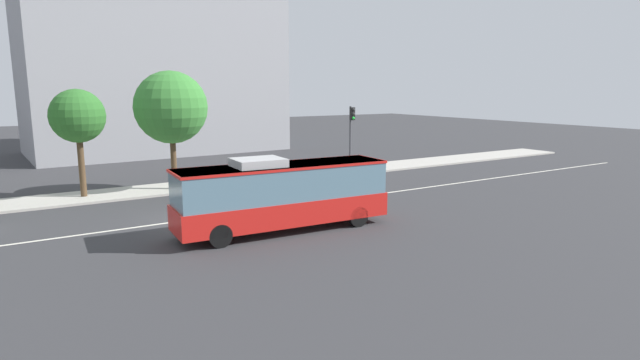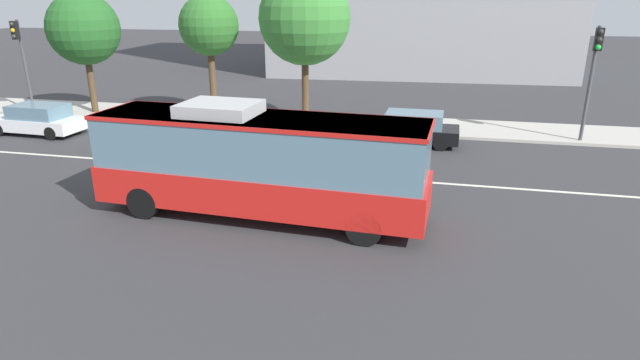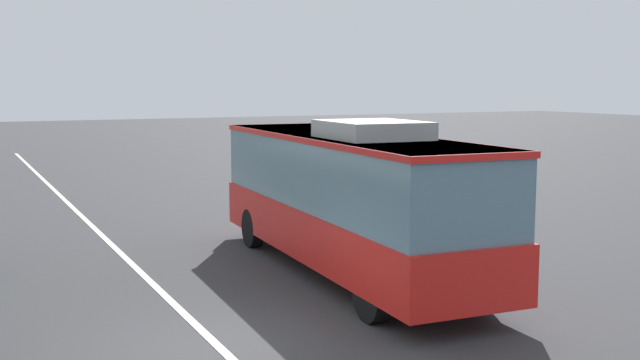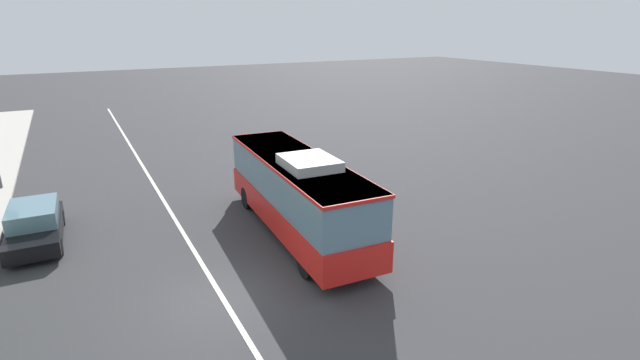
{
  "view_description": "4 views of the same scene",
  "coord_description": "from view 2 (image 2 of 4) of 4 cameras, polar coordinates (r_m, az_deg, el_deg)",
  "views": [
    {
      "loc": [
        -7.43,
        -24.54,
        6.53
      ],
      "look_at": [
        5.31,
        -4.09,
        2.18
      ],
      "focal_mm": 28.59,
      "sensor_mm": 36.0,
      "label": 1
    },
    {
      "loc": [
        8.18,
        -18.16,
        6.41
      ],
      "look_at": [
        5.38,
        -5.45,
        1.78
      ],
      "focal_mm": 29.15,
      "sensor_mm": 36.0,
      "label": 2
    },
    {
      "loc": [
        -11.38,
        3.75,
        4.22
      ],
      "look_at": [
        5.5,
        -4.59,
        1.82
      ],
      "focal_mm": 42.6,
      "sensor_mm": 36.0,
      "label": 3
    },
    {
      "loc": [
        -12.42,
        3.26,
        8.11
      ],
      "look_at": [
        3.07,
        -5.07,
        2.15
      ],
      "focal_mm": 26.16,
      "sensor_mm": 36.0,
      "label": 4
    }
  ],
  "objects": [
    {
      "name": "street_tree_kerbside_right",
      "position": [
        26.82,
        -1.7,
        17.28
      ],
      "size": [
        4.56,
        4.56,
        7.63
      ],
      "color": "#4C3823",
      "rests_on": "ground_plane"
    },
    {
      "name": "traffic_light_mid_block",
      "position": [
        33.55,
        -30.03,
        12.19
      ],
      "size": [
        0.33,
        0.62,
        5.2
      ],
      "rotation": [
        0.0,
        0.0,
        -1.52
      ],
      "color": "#47474C",
      "rests_on": "ground_plane"
    },
    {
      "name": "traffic_light_near_corner",
      "position": [
        26.05,
        27.85,
        11.11
      ],
      "size": [
        0.34,
        0.62,
        5.2
      ],
      "rotation": [
        0.0,
        0.0,
        -1.65
      ],
      "color": "#47474C",
      "rests_on": "ground_plane"
    },
    {
      "name": "ground_plane",
      "position": [
        20.93,
        -11.26,
        1.36
      ],
      "size": [
        160.0,
        160.0,
        0.0
      ],
      "primitive_type": "plane",
      "color": "#333335"
    },
    {
      "name": "street_tree_kerbside_centre",
      "position": [
        29.08,
        -12.1,
        16.18
      ],
      "size": [
        3.14,
        3.14,
        6.51
      ],
      "color": "#4C3823",
      "rests_on": "ground_plane"
    },
    {
      "name": "sedan_white",
      "position": [
        28.9,
        -28.61,
        5.86
      ],
      "size": [
        4.57,
        1.99,
        1.46
      ],
      "rotation": [
        0.0,
        0.0,
        3.1
      ],
      "color": "white",
      "rests_on": "ground_plane"
    },
    {
      "name": "street_tree_kerbside_left",
      "position": [
        32.03,
        -24.53,
        14.83
      ],
      "size": [
        3.86,
        3.86,
        6.64
      ],
      "color": "#4C3823",
      "rests_on": "ground_plane"
    },
    {
      "name": "sidewalk_kerb",
      "position": [
        28.46,
        -4.65,
        6.65
      ],
      "size": [
        80.0,
        3.81,
        0.14
      ],
      "primitive_type": "cube",
      "color": "#B2ADA3",
      "rests_on": "ground_plane"
    },
    {
      "name": "lane_centre_line",
      "position": [
        20.92,
        -11.26,
        1.38
      ],
      "size": [
        76.0,
        0.16,
        0.01
      ],
      "primitive_type": "cube",
      "color": "silver",
      "rests_on": "ground_plane"
    },
    {
      "name": "sedan_black",
      "position": [
        24.02,
        9.87,
        5.61
      ],
      "size": [
        4.55,
        1.94,
        1.46
      ],
      "rotation": [
        0.0,
        0.0,
        3.11
      ],
      "color": "black",
      "rests_on": "ground_plane"
    },
    {
      "name": "transit_bus",
      "position": [
        15.54,
        -6.68,
        2.24
      ],
      "size": [
        10.12,
        3.06,
        3.46
      ],
      "rotation": [
        0.0,
        0.0,
        -0.06
      ],
      "color": "red",
      "rests_on": "ground_plane"
    }
  ]
}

